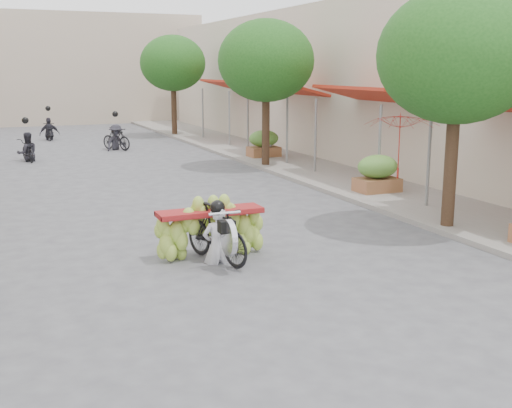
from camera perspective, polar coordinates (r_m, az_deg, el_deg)
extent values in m
plane|color=#56565B|center=(8.84, 5.54, -11.68)|extent=(120.00, 120.00, 0.00)
cube|color=gray|center=(24.88, 3.31, 3.92)|extent=(4.00, 60.00, 0.12)
cube|color=beige|center=(26.42, 14.32, 10.45)|extent=(8.00, 40.00, 6.00)
cylinder|color=slate|center=(16.68, 15.11, 3.76)|extent=(0.08, 0.08, 2.55)
cube|color=#A32715|center=(20.36, 10.02, 9.58)|extent=(1.77, 4.20, 0.53)
cylinder|color=slate|center=(18.44, 10.91, 4.71)|extent=(0.08, 0.08, 2.55)
cylinder|color=slate|center=(21.68, 5.31, 5.93)|extent=(0.08, 0.08, 2.55)
cube|color=#A32715|center=(25.60, 2.62, 10.20)|extent=(1.77, 4.20, 0.53)
cylinder|color=slate|center=(23.63, 2.78, 6.47)|extent=(0.08, 0.08, 2.55)
cylinder|color=slate|center=(27.09, -0.73, 7.18)|extent=(0.08, 0.08, 2.55)
cube|color=#A32715|center=(31.12, -2.22, 10.52)|extent=(1.77, 4.20, 0.53)
cylinder|color=slate|center=(29.13, -2.38, 7.51)|extent=(0.08, 0.08, 2.55)
cylinder|color=slate|center=(32.71, -4.75, 7.97)|extent=(0.08, 0.08, 2.55)
cube|color=#BDAA95|center=(45.26, -18.36, 11.33)|extent=(20.00, 6.00, 7.00)
cylinder|color=#3A2719|center=(14.61, 16.95, 3.84)|extent=(0.28, 0.28, 3.20)
ellipsoid|color=#21591A|center=(14.48, 17.49, 12.48)|extent=(3.40, 3.40, 2.90)
cylinder|color=#3A2719|center=(23.13, 0.87, 7.17)|extent=(0.28, 0.28, 3.20)
ellipsoid|color=#21591A|center=(23.05, 0.89, 12.63)|extent=(3.40, 3.40, 2.90)
cylinder|color=#3A2719|center=(34.43, -7.31, 8.65)|extent=(0.28, 0.28, 3.20)
ellipsoid|color=#21591A|center=(34.38, -7.41, 12.32)|extent=(3.40, 3.40, 2.90)
cube|color=brown|center=(18.44, 10.71, 1.87)|extent=(1.20, 0.80, 0.50)
ellipsoid|color=#548E35|center=(18.35, 10.78, 3.66)|extent=(1.20, 0.88, 0.66)
cube|color=brown|center=(25.40, 0.69, 4.81)|extent=(1.20, 0.80, 0.50)
ellipsoid|color=#548E35|center=(25.34, 0.70, 6.11)|extent=(1.20, 0.88, 0.66)
imported|color=black|center=(11.90, -3.54, -2.61)|extent=(1.05, 1.92, 1.09)
cylinder|color=silver|center=(11.29, -2.45, -3.01)|extent=(0.10, 0.66, 0.66)
cube|color=black|center=(11.33, -2.63, -2.01)|extent=(0.28, 0.22, 0.22)
cylinder|color=silver|center=(11.37, -2.82, -0.82)|extent=(0.60, 0.05, 0.05)
cube|color=maroon|center=(12.14, -4.11, -0.70)|extent=(2.01, 0.55, 0.10)
imported|color=silver|center=(11.73, -3.49, -0.15)|extent=(0.56, 0.41, 1.56)
sphere|color=black|center=(11.57, -3.49, 3.44)|extent=(0.28, 0.28, 0.28)
imported|color=#A71F16|center=(16.71, 12.88, 7.94)|extent=(2.45, 2.45, 1.70)
imported|color=silver|center=(25.21, 0.95, 6.04)|extent=(0.84, 0.54, 1.62)
imported|color=black|center=(26.42, -19.66, 4.50)|extent=(0.80, 1.56, 0.84)
imported|color=#292830|center=(26.34, -19.76, 6.02)|extent=(0.86, 0.61, 1.65)
sphere|color=black|center=(26.30, -19.83, 7.01)|extent=(0.26, 0.26, 0.26)
imported|color=black|center=(29.00, -12.32, 5.68)|extent=(1.31, 1.68, 0.99)
imported|color=#292830|center=(28.94, -12.37, 6.92)|extent=(1.19, 1.03, 1.65)
sphere|color=black|center=(28.91, -12.42, 7.82)|extent=(0.26, 0.26, 0.26)
imported|color=black|center=(33.96, -17.88, 6.11)|extent=(0.62, 1.48, 0.81)
imported|color=#292830|center=(33.90, -17.96, 7.32)|extent=(1.00, 0.60, 1.65)
sphere|color=black|center=(33.87, -18.01, 8.08)|extent=(0.26, 0.26, 0.26)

